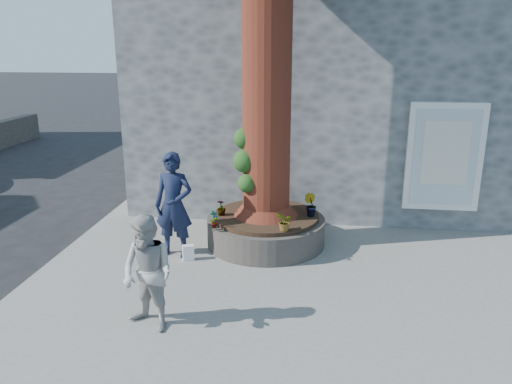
# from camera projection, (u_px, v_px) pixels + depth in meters

# --- Properties ---
(ground) EXTENTS (120.00, 120.00, 0.00)m
(ground) POSITION_uv_depth(u_px,v_px,m) (204.00, 294.00, 8.10)
(ground) COLOR black
(ground) RESTS_ON ground
(pavement) EXTENTS (9.00, 8.00, 0.12)m
(pavement) POSITION_uv_depth(u_px,v_px,m) (299.00, 269.00, 8.85)
(pavement) COLOR slate
(pavement) RESTS_ON ground
(yellow_line) EXTENTS (0.10, 30.00, 0.01)m
(yellow_line) POSITION_uv_depth(u_px,v_px,m) (58.00, 259.00, 9.41)
(yellow_line) COLOR yellow
(yellow_line) RESTS_ON ground
(stone_shop) EXTENTS (10.30, 8.30, 6.30)m
(stone_shop) POSITION_uv_depth(u_px,v_px,m) (348.00, 72.00, 13.73)
(stone_shop) COLOR #4E5153
(stone_shop) RESTS_ON ground
(planter) EXTENTS (2.30, 2.30, 0.60)m
(planter) POSITION_uv_depth(u_px,v_px,m) (266.00, 229.00, 9.78)
(planter) COLOR black
(planter) RESTS_ON pavement
(man) EXTENTS (0.74, 0.52, 1.94)m
(man) POSITION_uv_depth(u_px,v_px,m) (174.00, 205.00, 9.05)
(man) COLOR black
(man) RESTS_ON pavement
(woman) EXTENTS (0.98, 0.90, 1.63)m
(woman) POSITION_uv_depth(u_px,v_px,m) (148.00, 274.00, 6.71)
(woman) COLOR #A3A09C
(woman) RESTS_ON pavement
(shopping_bag) EXTENTS (0.23, 0.19, 0.28)m
(shopping_bag) POSITION_uv_depth(u_px,v_px,m) (188.00, 253.00, 9.06)
(shopping_bag) COLOR white
(shopping_bag) RESTS_ON pavement
(plant_a) EXTENTS (0.20, 0.21, 0.33)m
(plant_a) POSITION_uv_depth(u_px,v_px,m) (214.00, 219.00, 8.94)
(plant_a) COLOR gray
(plant_a) RESTS_ON planter
(plant_b) EXTENTS (0.34, 0.34, 0.44)m
(plant_b) POSITION_uv_depth(u_px,v_px,m) (310.00, 205.00, 9.54)
(plant_b) COLOR gray
(plant_b) RESTS_ON planter
(plant_c) EXTENTS (0.19, 0.19, 0.31)m
(plant_c) POSITION_uv_depth(u_px,v_px,m) (221.00, 207.00, 9.61)
(plant_c) COLOR gray
(plant_c) RESTS_ON planter
(plant_d) EXTENTS (0.36, 0.38, 0.34)m
(plant_d) POSITION_uv_depth(u_px,v_px,m) (285.00, 222.00, 8.79)
(plant_d) COLOR gray
(plant_d) RESTS_ON planter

